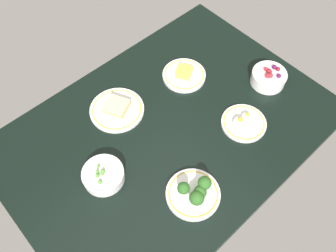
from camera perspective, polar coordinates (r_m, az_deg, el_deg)
name	(u,v)px	position (r cm, az deg, el deg)	size (l,w,h in cm)	color
dining_table	(168,132)	(138.25, 0.00, -0.91)	(123.05, 87.04, 4.00)	black
plate_cheese	(184,75)	(151.56, 2.58, 8.18)	(18.15, 18.15, 4.30)	white
plate_broccoli	(194,193)	(121.91, 4.24, -10.60)	(18.65, 18.65, 8.36)	white
plate_eggs	(243,122)	(139.90, 11.94, 0.60)	(17.39, 17.39, 4.92)	white
plate_sandwich	(117,109)	(141.83, -8.17, 2.72)	(21.47, 21.47, 4.33)	white
bowl_peas	(103,175)	(126.41, -10.29, -7.69)	(14.72, 14.72, 5.73)	white
bowl_berries	(269,77)	(153.73, 15.76, 7.52)	(14.36, 14.36, 7.32)	white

